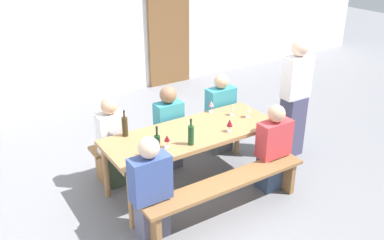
{
  "coord_description": "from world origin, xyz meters",
  "views": [
    {
      "loc": [
        -2.42,
        -3.78,
        2.99
      ],
      "look_at": [
        0.0,
        0.0,
        0.9
      ],
      "focal_mm": 39.58,
      "sensor_mm": 36.0,
      "label": 1
    }
  ],
  "objects_px": {
    "tasting_table": "(192,137)",
    "wine_bottle_2": "(125,126)",
    "seated_guest_far_2": "(220,116)",
    "standing_host": "(294,101)",
    "wine_bottle_0": "(157,145)",
    "wine_glass_0": "(211,104)",
    "bench_near": "(227,188)",
    "wine_bottle_1": "(191,135)",
    "wine_glass_2": "(232,107)",
    "wine_glass_1": "(248,109)",
    "wine_glass_4": "(167,139)",
    "wine_glass_3": "(230,123)",
    "seated_guest_near_1": "(273,150)",
    "wooden_door": "(169,32)",
    "seated_guest_far_0": "(113,144)",
    "seated_guest_near_0": "(151,191)",
    "seated_guest_far_1": "(169,129)",
    "bench_far": "(164,138)"
  },
  "relations": [
    {
      "from": "tasting_table",
      "to": "wine_bottle_2",
      "type": "bearing_deg",
      "value": 155.44
    },
    {
      "from": "seated_guest_far_2",
      "to": "standing_host",
      "type": "height_order",
      "value": "standing_host"
    },
    {
      "from": "tasting_table",
      "to": "seated_guest_far_2",
      "type": "relative_size",
      "value": 1.85
    },
    {
      "from": "wine_bottle_0",
      "to": "wine_glass_0",
      "type": "distance_m",
      "value": 1.31
    },
    {
      "from": "tasting_table",
      "to": "bench_near",
      "type": "height_order",
      "value": "tasting_table"
    },
    {
      "from": "wine_bottle_1",
      "to": "wine_glass_2",
      "type": "xyz_separation_m",
      "value": [
        0.88,
        0.39,
        -0.01
      ]
    },
    {
      "from": "wine_glass_1",
      "to": "wine_glass_4",
      "type": "relative_size",
      "value": 1.05
    },
    {
      "from": "wine_bottle_2",
      "to": "seated_guest_far_2",
      "type": "distance_m",
      "value": 1.59
    },
    {
      "from": "wine_glass_3",
      "to": "seated_guest_near_1",
      "type": "bearing_deg",
      "value": -36.2
    },
    {
      "from": "wooden_door",
      "to": "seated_guest_far_2",
      "type": "bearing_deg",
      "value": -106.04
    },
    {
      "from": "tasting_table",
      "to": "seated_guest_near_1",
      "type": "relative_size",
      "value": 1.93
    },
    {
      "from": "wine_bottle_0",
      "to": "seated_guest_far_2",
      "type": "bearing_deg",
      "value": 30.45
    },
    {
      "from": "wine_glass_3",
      "to": "wine_glass_4",
      "type": "distance_m",
      "value": 0.81
    },
    {
      "from": "wine_glass_2",
      "to": "seated_guest_far_0",
      "type": "xyz_separation_m",
      "value": [
        -1.48,
        0.44,
        -0.3
      ]
    },
    {
      "from": "wine_bottle_1",
      "to": "wine_glass_2",
      "type": "bearing_deg",
      "value": 23.76
    },
    {
      "from": "wine_glass_4",
      "to": "standing_host",
      "type": "distance_m",
      "value": 2.06
    },
    {
      "from": "wine_bottle_2",
      "to": "seated_guest_near_1",
      "type": "height_order",
      "value": "seated_guest_near_1"
    },
    {
      "from": "bench_near",
      "to": "wine_glass_4",
      "type": "distance_m",
      "value": 0.85
    },
    {
      "from": "standing_host",
      "to": "wine_bottle_0",
      "type": "bearing_deg",
      "value": 6.01
    },
    {
      "from": "wine_bottle_1",
      "to": "wine_bottle_2",
      "type": "height_order",
      "value": "wine_bottle_2"
    },
    {
      "from": "seated_guest_far_0",
      "to": "wine_glass_2",
      "type": "bearing_deg",
      "value": 73.62
    },
    {
      "from": "wooden_door",
      "to": "wine_glass_4",
      "type": "bearing_deg",
      "value": -120.22
    },
    {
      "from": "bench_near",
      "to": "seated_guest_near_0",
      "type": "bearing_deg",
      "value": 169.99
    },
    {
      "from": "tasting_table",
      "to": "wine_glass_0",
      "type": "relative_size",
      "value": 13.22
    },
    {
      "from": "tasting_table",
      "to": "bench_near",
      "type": "bearing_deg",
      "value": -90.0
    },
    {
      "from": "wine_glass_3",
      "to": "wine_bottle_0",
      "type": "bearing_deg",
      "value": -176.76
    },
    {
      "from": "wine_glass_3",
      "to": "seated_guest_far_0",
      "type": "bearing_deg",
      "value": 145.56
    },
    {
      "from": "tasting_table",
      "to": "wine_glass_1",
      "type": "xyz_separation_m",
      "value": [
        0.82,
        -0.04,
        0.19
      ]
    },
    {
      "from": "wine_bottle_0",
      "to": "wine_glass_4",
      "type": "relative_size",
      "value": 2.33
    },
    {
      "from": "wine_glass_4",
      "to": "seated_guest_far_1",
      "type": "bearing_deg",
      "value": 59.36
    },
    {
      "from": "bench_far",
      "to": "wine_glass_4",
      "type": "bearing_deg",
      "value": -116.41
    },
    {
      "from": "wine_glass_0",
      "to": "seated_guest_far_1",
      "type": "distance_m",
      "value": 0.64
    },
    {
      "from": "bench_far",
      "to": "seated_guest_near_0",
      "type": "xyz_separation_m",
      "value": [
        -0.85,
        -1.26,
        0.19
      ]
    },
    {
      "from": "wine_glass_0",
      "to": "wine_glass_1",
      "type": "height_order",
      "value": "wine_glass_0"
    },
    {
      "from": "wine_glass_4",
      "to": "wine_bottle_2",
      "type": "bearing_deg",
      "value": 117.98
    },
    {
      "from": "wooden_door",
      "to": "wine_glass_4",
      "type": "distance_m",
      "value": 4.15
    },
    {
      "from": "seated_guest_near_0",
      "to": "wine_glass_4",
      "type": "bearing_deg",
      "value": -47.49
    },
    {
      "from": "wooden_door",
      "to": "seated_guest_far_0",
      "type": "relative_size",
      "value": 1.81
    },
    {
      "from": "wine_glass_1",
      "to": "wooden_door",
      "type": "bearing_deg",
      "value": 76.51
    },
    {
      "from": "wine_glass_2",
      "to": "wine_bottle_0",
      "type": "bearing_deg",
      "value": -162.39
    },
    {
      "from": "wine_bottle_1",
      "to": "wine_glass_4",
      "type": "bearing_deg",
      "value": 162.18
    },
    {
      "from": "tasting_table",
      "to": "wine_glass_3",
      "type": "distance_m",
      "value": 0.48
    },
    {
      "from": "bench_near",
      "to": "bench_far",
      "type": "height_order",
      "value": "same"
    },
    {
      "from": "wine_bottle_1",
      "to": "seated_guest_far_1",
      "type": "relative_size",
      "value": 0.27
    },
    {
      "from": "wine_glass_1",
      "to": "seated_guest_near_0",
      "type": "relative_size",
      "value": 0.14
    },
    {
      "from": "bench_near",
      "to": "seated_guest_near_1",
      "type": "relative_size",
      "value": 1.84
    },
    {
      "from": "tasting_table",
      "to": "seated_guest_far_1",
      "type": "relative_size",
      "value": 1.86
    },
    {
      "from": "seated_guest_far_1",
      "to": "seated_guest_far_2",
      "type": "height_order",
      "value": "seated_guest_far_2"
    },
    {
      "from": "seated_guest_far_1",
      "to": "wine_glass_2",
      "type": "bearing_deg",
      "value": 57.96
    },
    {
      "from": "seated_guest_near_0",
      "to": "seated_guest_far_0",
      "type": "height_order",
      "value": "seated_guest_far_0"
    }
  ]
}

